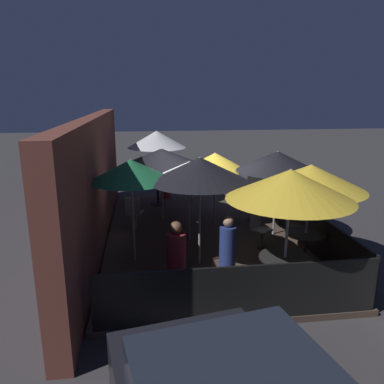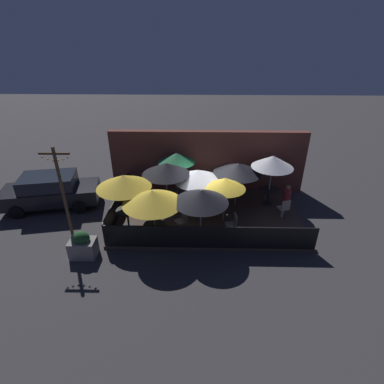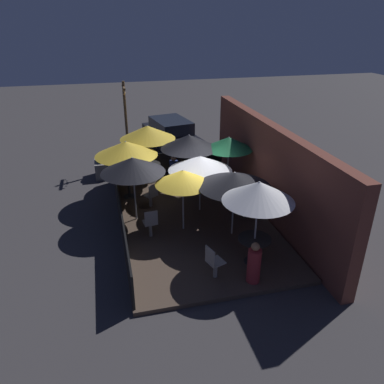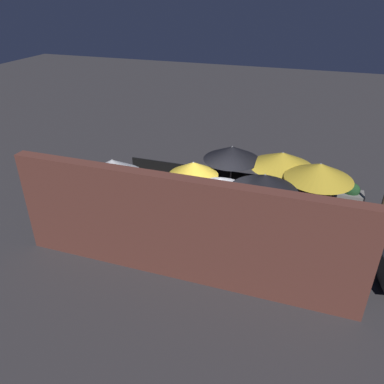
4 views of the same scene
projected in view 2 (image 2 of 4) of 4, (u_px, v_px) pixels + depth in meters
name	position (u px, v px, depth m)	size (l,w,h in m)	color
ground_plane	(208.00, 216.00, 13.54)	(60.00, 60.00, 0.00)	#383538
patio_deck	(208.00, 215.00, 13.52)	(8.13, 4.84, 0.12)	#47382D
building_wall	(208.00, 162.00, 15.14)	(9.73, 0.36, 3.17)	brown
fence_front	(210.00, 237.00, 11.17)	(7.93, 0.05, 0.95)	black
fence_side_left	(118.00, 204.00, 13.35)	(0.05, 4.64, 0.95)	black
patio_umbrella_0	(124.00, 181.00, 11.72)	(2.17, 2.17, 2.34)	#B2B2B7
patio_umbrella_1	(273.00, 162.00, 13.32)	(1.88, 1.88, 2.43)	#B2B2B7
patio_umbrella_2	(152.00, 197.00, 10.94)	(2.25, 2.25, 2.17)	#B2B2B7
patio_umbrella_3	(198.00, 175.00, 13.01)	(2.15, 2.15, 2.00)	#B2B2B7
patio_umbrella_4	(201.00, 196.00, 10.94)	(2.06, 2.06, 2.19)	#B2B2B7
patio_umbrella_5	(237.00, 168.00, 13.43)	(2.20, 2.20, 2.07)	#B2B2B7
patio_umbrella_6	(166.00, 169.00, 12.85)	(2.08, 2.08, 2.33)	#B2B2B7
patio_umbrella_7	(177.00, 158.00, 14.09)	(1.76, 1.76, 2.25)	#B2B2B7
patio_umbrella_8	(225.00, 183.00, 12.22)	(1.70, 1.70, 2.02)	#B2B2B7
dining_table_0	(127.00, 213.00, 12.41)	(0.92, 0.92, 0.76)	black
dining_table_1	(269.00, 192.00, 14.05)	(0.90, 0.90, 0.76)	black
dining_table_2	(155.00, 228.00, 11.57)	(0.86, 0.86, 0.70)	black
patio_chair_0	(214.00, 186.00, 14.78)	(0.50, 0.50, 0.96)	gray
patio_chair_1	(232.00, 224.00, 11.86)	(0.45, 0.45, 0.95)	gray
patio_chair_2	(284.00, 208.00, 12.95)	(0.50, 0.50, 0.94)	gray
patio_chair_3	(182.00, 220.00, 12.20)	(0.56, 0.56, 0.90)	gray
patron_0	(149.00, 203.00, 13.16)	(0.35, 0.35, 1.31)	navy
patron_1	(287.00, 197.00, 13.79)	(0.48, 0.48, 1.15)	maroon
patron_2	(151.00, 193.00, 14.07)	(0.50, 0.50, 1.27)	maroon
planter_box	(83.00, 245.00, 10.94)	(0.94, 0.66, 1.07)	gray
light_post	(62.00, 190.00, 11.22)	(1.10, 0.12, 3.84)	brown
parked_car_0	(50.00, 191.00, 13.92)	(4.54, 2.49, 1.62)	black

